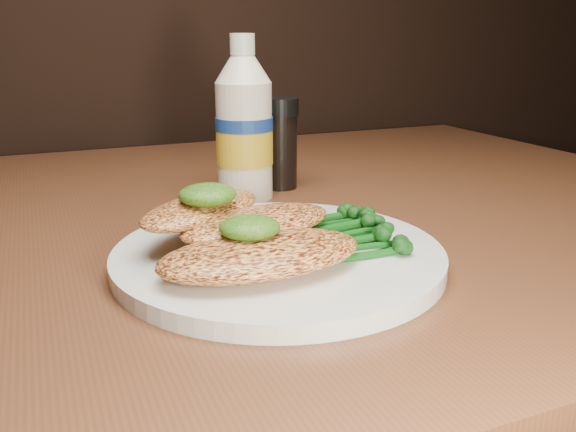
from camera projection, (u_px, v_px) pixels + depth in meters
name	position (u px, v px, depth m)	size (l,w,h in m)	color
plate	(279.00, 256.00, 0.48)	(0.26, 0.26, 0.01)	white
chicken_front	(261.00, 255.00, 0.43)	(0.15, 0.08, 0.02)	#F7A44E
chicken_mid	(257.00, 223.00, 0.48)	(0.13, 0.07, 0.02)	#F7A44E
chicken_back	(201.00, 209.00, 0.49)	(0.12, 0.06, 0.02)	#F7A44E
pesto_front	(250.00, 227.00, 0.43)	(0.04, 0.04, 0.02)	black
pesto_back	(207.00, 195.00, 0.47)	(0.05, 0.04, 0.02)	black
broccolini_bundle	(328.00, 231.00, 0.49)	(0.12, 0.10, 0.02)	#115114
mayo_bottle	(244.00, 118.00, 0.65)	(0.06, 0.06, 0.18)	#F0E3CB
pepper_grinder	(280.00, 144.00, 0.70)	(0.04, 0.04, 0.11)	black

